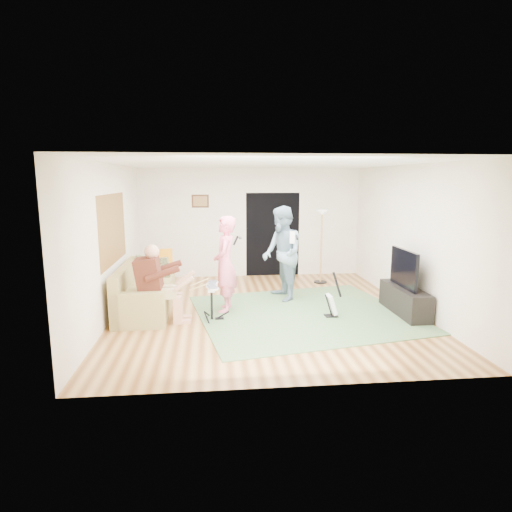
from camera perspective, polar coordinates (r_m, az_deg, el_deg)
The scene contains 19 objects.
floor at distance 8.08m, azimuth 1.29°, elevation -7.30°, with size 6.00×6.00×0.00m, color brown.
walls at distance 7.78m, azimuth 1.33°, elevation 2.23°, with size 5.50×6.00×2.70m, color silver, non-canonical shape.
ceiling at distance 7.71m, azimuth 1.37°, elevation 12.22°, with size 6.00×6.00×0.00m, color white.
window_blinds at distance 8.09m, azimuth -18.56°, elevation 3.44°, with size 2.05×2.05×0.00m, color olive.
doorway at distance 10.83m, azimuth 2.24°, elevation 2.87°, with size 2.10×2.10×0.00m, color black.
picture_frame at distance 10.65m, azimuth -7.44°, elevation 7.26°, with size 0.42×0.03×0.32m, color #3F2314.
area_rug at distance 7.93m, azimuth 6.29°, elevation -7.63°, with size 3.70×3.34×0.02m, color #486A40.
sofa at distance 8.25m, azimuth -14.99°, elevation -5.19°, with size 0.88×2.14×0.87m.
drummer at distance 7.51m, azimuth -12.64°, elevation -4.71°, with size 0.88×0.49×1.35m.
drum_kit at distance 7.52m, azimuth -5.92°, elevation -6.41°, with size 0.36×0.64×0.65m.
singer at distance 7.87m, azimuth -4.14°, elevation -1.11°, with size 0.65×0.43×1.78m, color pink.
microphone at distance 7.80m, azimuth -2.71°, elevation 2.07°, with size 0.06×0.06×0.24m, color black, non-canonical shape.
guitarist at distance 8.61m, azimuth 3.49°, elevation 0.32°, with size 0.93×0.72×1.91m, color slate.
guitar_held at distance 8.59m, azimuth 4.83°, elevation 2.60°, with size 0.12×0.60×0.26m, color white, non-canonical shape.
guitar_spare at distance 7.77m, azimuth 10.08°, elevation -6.35°, with size 0.30×0.27×0.82m.
torchiere_lamp at distance 10.12m, azimuth 8.75°, elevation 3.01°, with size 0.31×0.31×1.73m.
dining_chair at distance 9.73m, azimuth -11.95°, elevation -2.54°, with size 0.44×0.46×0.90m.
tv_cabinet at distance 8.28m, azimuth 19.21°, elevation -5.63°, with size 0.40×1.40×0.50m, color black.
television at distance 8.12m, azimuth 19.14°, elevation -1.57°, with size 0.06×0.99×0.68m, color black.
Camera 1 is at (-0.97, -7.64, 2.42)m, focal length 30.00 mm.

